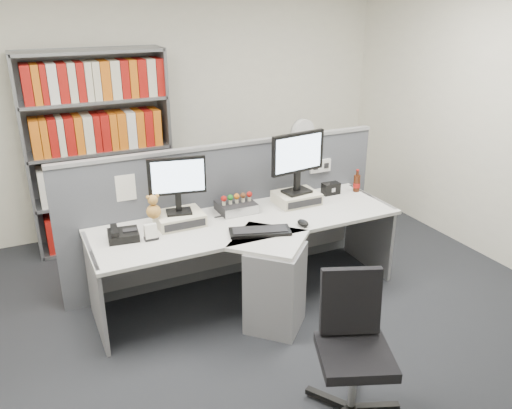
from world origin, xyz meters
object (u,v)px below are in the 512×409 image
monitor_left (177,180)px  monitor_right (298,158)px  desk_calendar (151,233)px  speaker (331,189)px  shelving_unit (100,154)px  filing_cabinet (300,194)px  desktop_pc (236,207)px  desk_phone (122,235)px  cola_bottle (357,183)px  office_chair (353,343)px  mouse (303,223)px  keyboard (260,231)px  desk_fan (302,137)px  desk (259,259)px

monitor_left → monitor_right: (1.10, 0.00, 0.05)m
desk_calendar → speaker: desk_calendar is taller
monitor_left → shelving_unit: (-0.36, 1.47, -0.12)m
monitor_right → filing_cabinet: bearing=57.9°
monitor_right → shelving_unit: shelving_unit is taller
desktop_pc → desk_phone: size_ratio=1.23×
cola_bottle → office_chair: 2.09m
mouse → speaker: 0.80m
keyboard → desk_calendar: 0.85m
mouse → desktop_pc: bearing=125.5°
desk_phone → shelving_unit: 1.57m
desk_calendar → desk_fan: size_ratio=0.24×
desk_phone → cola_bottle: (2.25, 0.10, 0.04)m
desktop_pc → speaker: bearing=0.1°
desk_phone → mouse: bearing=-15.2°
shelving_unit → office_chair: 3.30m
mouse → monitor_right: bearing=66.4°
keyboard → desk_calendar: (-0.81, 0.25, 0.04)m
keyboard → shelving_unit: 2.11m
keyboard → filing_cabinet: size_ratio=0.73×
monitor_right → desk_phone: monitor_right is taller
keyboard → filing_cabinet: 1.94m
desk_calendar → desk: bearing=-13.5°
desk → monitor_right: bearing=34.3°
desk_phone → cola_bottle: cola_bottle is taller
speaker → cola_bottle: 0.27m
filing_cabinet → cola_bottle: bearing=-88.3°
desk → keyboard: size_ratio=5.07×
desktop_pc → desk_fan: size_ratio=0.59×
monitor_right → keyboard: bearing=-142.9°
keyboard → shelving_unit: shelving_unit is taller
desktop_pc → filing_cabinet: bearing=38.4°
monitor_right → mouse: bearing=-113.6°
filing_cabinet → office_chair: (-1.18, -2.68, 0.14)m
mouse → desk_calendar: (-1.19, 0.28, 0.03)m
filing_cabinet → office_chair: size_ratio=0.77×
desk → desktop_pc: bearing=91.0°
desk → monitor_left: (-0.54, 0.38, 0.64)m
desk → desk_calendar: size_ratio=20.55×
desk_phone → filing_cabinet: (2.22, 1.10, -0.41)m
monitor_right → shelving_unit: size_ratio=0.27×
office_chair → desk_phone: bearing=123.4°
desk_calendar → cola_bottle: bearing=5.6°
desktop_pc → mouse: desktop_pc is taller
desk_calendar → shelving_unit: bearing=92.6°
desktop_pc → keyboard: bearing=-91.3°
monitor_left → keyboard: (0.52, -0.44, -0.36)m
desktop_pc → cola_bottle: 1.24m
cola_bottle → filing_cabinet: (-0.03, 1.00, -0.45)m
desktop_pc → speaker: size_ratio=1.88×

